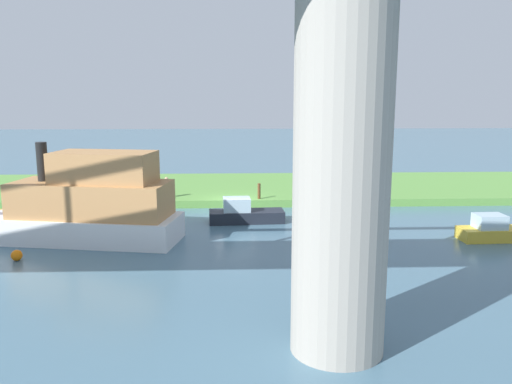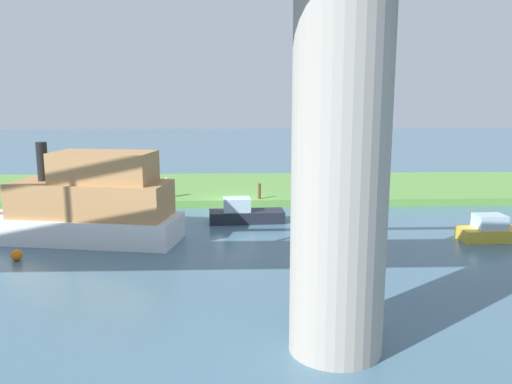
{
  "view_description": "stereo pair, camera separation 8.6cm",
  "coord_description": "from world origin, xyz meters",
  "px_view_note": "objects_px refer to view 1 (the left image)",
  "views": [
    {
      "loc": [
        -0.08,
        33.67,
        7.39
      ],
      "look_at": [
        -1.21,
        5.0,
        2.0
      ],
      "focal_mm": 36.68,
      "sensor_mm": 36.0,
      "label": 1
    },
    {
      "loc": [
        -0.16,
        33.67,
        7.39
      ],
      "look_at": [
        -1.21,
        5.0,
        2.0
      ],
      "focal_mm": 36.68,
      "sensor_mm": 36.0,
      "label": 2
    }
  ],
  "objects_px": {
    "pontoon_yellow": "(88,205)",
    "motorboat_red": "(496,231)",
    "bridge_pylon": "(342,164)",
    "riverboat_paddlewheel": "(336,230)",
    "motorboat_white": "(244,213)",
    "person_on_bank": "(167,187)",
    "mooring_post": "(259,191)",
    "marker_buoy": "(17,255)"
  },
  "relations": [
    {
      "from": "pontoon_yellow",
      "to": "motorboat_red",
      "type": "height_order",
      "value": "pontoon_yellow"
    },
    {
      "from": "pontoon_yellow",
      "to": "motorboat_red",
      "type": "xyz_separation_m",
      "value": [
        -20.85,
        0.69,
        -1.38
      ]
    },
    {
      "from": "mooring_post",
      "to": "motorboat_red",
      "type": "xyz_separation_m",
      "value": [
        -11.82,
        8.72,
        -0.54
      ]
    },
    {
      "from": "bridge_pylon",
      "to": "mooring_post",
      "type": "xyz_separation_m",
      "value": [
        1.37,
        -20.03,
        -4.48
      ]
    },
    {
      "from": "pontoon_yellow",
      "to": "riverboat_paddlewheel",
      "type": "bearing_deg",
      "value": 179.76
    },
    {
      "from": "motorboat_white",
      "to": "motorboat_red",
      "type": "bearing_deg",
      "value": 161.46
    },
    {
      "from": "riverboat_paddlewheel",
      "to": "motorboat_white",
      "type": "xyz_separation_m",
      "value": [
        4.71,
        -3.69,
        0.05
      ]
    },
    {
      "from": "pontoon_yellow",
      "to": "riverboat_paddlewheel",
      "type": "xyz_separation_m",
      "value": [
        -12.67,
        0.05,
        -1.39
      ]
    },
    {
      "from": "pontoon_yellow",
      "to": "marker_buoy",
      "type": "xyz_separation_m",
      "value": [
        2.4,
        3.2,
        -1.61
      ]
    },
    {
      "from": "motorboat_red",
      "to": "marker_buoy",
      "type": "distance_m",
      "value": 23.39
    },
    {
      "from": "person_on_bank",
      "to": "motorboat_white",
      "type": "height_order",
      "value": "person_on_bank"
    },
    {
      "from": "bridge_pylon",
      "to": "motorboat_red",
      "type": "bearing_deg",
      "value": -132.73
    },
    {
      "from": "mooring_post",
      "to": "motorboat_red",
      "type": "height_order",
      "value": "mooring_post"
    },
    {
      "from": "mooring_post",
      "to": "motorboat_red",
      "type": "relative_size",
      "value": 0.25
    },
    {
      "from": "bridge_pylon",
      "to": "pontoon_yellow",
      "type": "xyz_separation_m",
      "value": [
        10.4,
        -12.0,
        -3.64
      ]
    },
    {
      "from": "riverboat_paddlewheel",
      "to": "mooring_post",
      "type": "bearing_deg",
      "value": -65.77
    },
    {
      "from": "motorboat_red",
      "to": "marker_buoy",
      "type": "xyz_separation_m",
      "value": [
        23.25,
        2.51,
        -0.23
      ]
    },
    {
      "from": "person_on_bank",
      "to": "pontoon_yellow",
      "type": "height_order",
      "value": "pontoon_yellow"
    },
    {
      "from": "pontoon_yellow",
      "to": "marker_buoy",
      "type": "distance_m",
      "value": 4.31
    },
    {
      "from": "mooring_post",
      "to": "marker_buoy",
      "type": "xyz_separation_m",
      "value": [
        11.43,
        11.23,
        -0.77
      ]
    },
    {
      "from": "person_on_bank",
      "to": "motorboat_white",
      "type": "xyz_separation_m",
      "value": [
        -5.14,
        5.08,
        -0.68
      ]
    },
    {
      "from": "riverboat_paddlewheel",
      "to": "motorboat_white",
      "type": "height_order",
      "value": "motorboat_white"
    },
    {
      "from": "pontoon_yellow",
      "to": "motorboat_red",
      "type": "distance_m",
      "value": 20.91
    },
    {
      "from": "bridge_pylon",
      "to": "riverboat_paddlewheel",
      "type": "bearing_deg",
      "value": -100.76
    },
    {
      "from": "bridge_pylon",
      "to": "marker_buoy",
      "type": "xyz_separation_m",
      "value": [
        12.8,
        -8.8,
        -5.25
      ]
    },
    {
      "from": "pontoon_yellow",
      "to": "motorboat_white",
      "type": "distance_m",
      "value": 8.86
    },
    {
      "from": "mooring_post",
      "to": "riverboat_paddlewheel",
      "type": "xyz_separation_m",
      "value": [
        -3.64,
        8.09,
        -0.56
      ]
    },
    {
      "from": "riverboat_paddlewheel",
      "to": "motorboat_white",
      "type": "distance_m",
      "value": 5.98
    },
    {
      "from": "person_on_bank",
      "to": "motorboat_red",
      "type": "distance_m",
      "value": 20.35
    },
    {
      "from": "pontoon_yellow",
      "to": "riverboat_paddlewheel",
      "type": "relative_size",
      "value": 2.55
    },
    {
      "from": "bridge_pylon",
      "to": "mooring_post",
      "type": "height_order",
      "value": "bridge_pylon"
    },
    {
      "from": "riverboat_paddlewheel",
      "to": "motorboat_red",
      "type": "bearing_deg",
      "value": 175.57
    },
    {
      "from": "bridge_pylon",
      "to": "mooring_post",
      "type": "distance_m",
      "value": 20.57
    },
    {
      "from": "mooring_post",
      "to": "pontoon_yellow",
      "type": "height_order",
      "value": "pontoon_yellow"
    },
    {
      "from": "person_on_bank",
      "to": "pontoon_yellow",
      "type": "relative_size",
      "value": 0.14
    },
    {
      "from": "mooring_post",
      "to": "marker_buoy",
      "type": "bearing_deg",
      "value": 44.49
    },
    {
      "from": "person_on_bank",
      "to": "mooring_post",
      "type": "height_order",
      "value": "person_on_bank"
    },
    {
      "from": "motorboat_red",
      "to": "marker_buoy",
      "type": "bearing_deg",
      "value": 6.16
    },
    {
      "from": "pontoon_yellow",
      "to": "riverboat_paddlewheel",
      "type": "distance_m",
      "value": 12.75
    },
    {
      "from": "motorboat_white",
      "to": "marker_buoy",
      "type": "bearing_deg",
      "value": 33.4
    },
    {
      "from": "pontoon_yellow",
      "to": "motorboat_white",
      "type": "xyz_separation_m",
      "value": [
        -7.96,
        -3.64,
        -1.34
      ]
    },
    {
      "from": "mooring_post",
      "to": "motorboat_white",
      "type": "distance_m",
      "value": 4.56
    }
  ]
}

